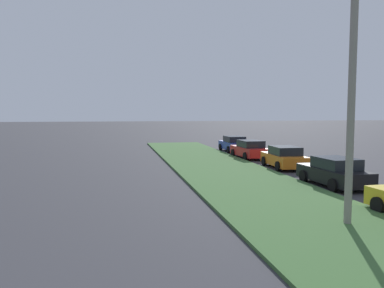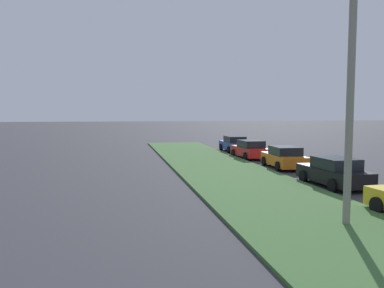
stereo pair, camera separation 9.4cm
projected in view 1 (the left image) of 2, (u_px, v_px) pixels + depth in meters
The scene contains 6 objects.
grass_median at pixel (273, 198), 16.66m from camera, with size 60.00×6.00×0.12m, color #3D6633.
parked_car_black at pixel (334, 172), 19.53m from camera, with size 4.37×2.16×1.47m.
parked_car_orange at pixel (284, 157), 25.81m from camera, with size 4.38×2.18×1.47m.
parked_car_red at pixel (250, 149), 31.29m from camera, with size 4.39×2.19×1.47m.
parked_car_blue at pixel (234, 144), 36.66m from camera, with size 4.31×2.04×1.47m.
streetlight at pixel (362, 92), 12.33m from camera, with size 0.66×2.87×7.50m.
Camera 1 is at (-5.42, 13.96, 3.75)m, focal length 36.21 mm.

